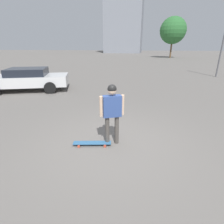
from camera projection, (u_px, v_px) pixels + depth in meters
name	position (u px, v px, depth m)	size (l,w,h in m)	color
ground_plane	(112.00, 143.00, 4.73)	(220.00, 220.00, 0.00)	slate
person	(112.00, 108.00, 4.37)	(0.58, 0.38, 1.62)	#4C4742
skateboard	(92.00, 143.00, 4.62)	(1.01, 0.41, 0.08)	#336693
car_parked_near	(27.00, 79.00, 10.14)	(5.00, 3.40, 1.29)	silver
tree_distant	(173.00, 30.00, 37.49)	(5.55, 5.55, 8.43)	brown
lamp_post	(224.00, 36.00, 13.87)	(0.28, 0.28, 5.48)	#59595E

